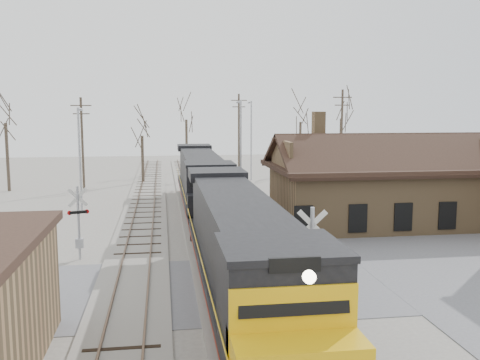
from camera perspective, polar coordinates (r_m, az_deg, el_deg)
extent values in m
plane|color=gray|center=(24.94, -0.90, -11.34)|extent=(140.00, 140.00, 0.00)
cube|color=#5B5B5F|center=(24.94, -0.90, -11.31)|extent=(60.00, 9.00, 0.03)
cube|color=gray|center=(39.34, -3.72, -4.19)|extent=(3.40, 90.00, 0.12)
cube|color=#473323|center=(39.27, -4.77, -4.06)|extent=(0.08, 90.00, 0.14)
cube|color=#473323|center=(39.38, -2.68, -4.01)|extent=(0.08, 90.00, 0.14)
cube|color=gray|center=(39.26, -10.30, -4.33)|extent=(3.40, 90.00, 0.12)
cube|color=#473323|center=(39.27, -11.36, -4.19)|extent=(0.08, 90.00, 0.14)
cube|color=#473323|center=(39.21, -9.26, -4.15)|extent=(0.08, 90.00, 0.14)
cube|color=olive|center=(38.93, 14.52, -1.64)|extent=(14.00, 8.00, 4.00)
cube|color=black|center=(38.66, 14.62, 1.43)|extent=(15.20, 9.20, 0.30)
cube|color=black|center=(36.47, 16.08, 2.60)|extent=(15.00, 4.71, 2.66)
cube|color=black|center=(40.69, 13.42, 3.18)|extent=(15.00, 4.71, 2.66)
cube|color=olive|center=(38.53, 8.37, 5.60)|extent=(0.80, 0.80, 2.20)
cube|color=black|center=(28.92, -2.03, -7.48)|extent=(2.60, 4.16, 1.04)
cube|color=black|center=(22.26, -0.10, -9.90)|extent=(3.12, 20.78, 0.36)
cube|color=maroon|center=(22.33, -0.10, -10.46)|extent=(3.14, 20.78, 0.12)
cube|color=black|center=(23.08, -0.56, -5.12)|extent=(2.70, 15.07, 2.91)
cube|color=black|center=(14.57, 4.33, -12.85)|extent=(3.12, 2.91, 2.91)
cylinder|color=#FFF2CC|center=(11.57, 7.40, -10.22)|extent=(0.29, 0.10, 0.29)
cube|color=black|center=(36.45, -3.37, -4.32)|extent=(2.60, 4.16, 1.04)
cube|color=black|center=(49.71, -4.72, -1.12)|extent=(2.60, 4.16, 1.04)
cube|color=black|center=(42.92, -4.16, -1.38)|extent=(3.12, 20.78, 0.36)
cube|color=maroon|center=(42.96, -4.16, -1.68)|extent=(3.14, 20.78, 0.12)
cube|color=black|center=(43.99, -4.30, 0.96)|extent=(2.70, 15.07, 2.91)
cube|color=black|center=(35.10, -3.27, -0.73)|extent=(3.12, 2.91, 2.91)
cube|color=black|center=(33.51, -2.99, -2.66)|extent=(3.12, 1.87, 1.45)
cube|color=black|center=(32.82, -2.80, -5.66)|extent=(2.91, 0.25, 1.04)
cylinder|color=#A5A8AD|center=(20.75, 7.64, -8.93)|extent=(0.16, 0.16, 4.44)
cube|color=silver|center=(20.36, 7.72, -4.74)|extent=(1.15, 0.24, 1.16)
cube|color=silver|center=(20.36, 7.72, -4.74)|extent=(1.15, 0.24, 1.16)
cube|color=black|center=(20.57, 7.67, -7.15)|extent=(1.01, 0.32, 0.17)
cylinder|color=#B20C0C|center=(20.52, 6.27, -7.17)|extent=(0.28, 0.12, 0.27)
cylinder|color=#B20C0C|center=(20.63, 9.06, -7.14)|extent=(0.28, 0.12, 0.27)
cube|color=#A5A8AD|center=(21.12, 7.58, -12.11)|extent=(0.44, 0.33, 0.55)
cylinder|color=#A5A8AD|center=(30.02, -16.83, -4.43)|extent=(0.14, 0.14, 4.01)
cube|color=silver|center=(29.77, -16.93, -1.79)|extent=(1.01, 0.35, 1.05)
cube|color=silver|center=(29.77, -16.93, -1.79)|extent=(1.01, 0.35, 1.05)
cube|color=black|center=(29.91, -16.87, -3.31)|extent=(0.91, 0.41, 0.15)
cylinder|color=#B20C0C|center=(29.98, -16.02, -3.25)|extent=(0.25, 0.15, 0.24)
cylinder|color=#B20C0C|center=(29.84, -17.73, -3.36)|extent=(0.25, 0.15, 0.24)
cube|color=#A5A8AD|center=(30.27, -16.75, -6.47)|extent=(0.40, 0.30, 0.50)
cylinder|color=#A5A8AD|center=(43.73, -16.71, 2.04)|extent=(0.18, 0.18, 8.19)
cylinder|color=#A5A8AD|center=(44.44, -16.74, 7.29)|extent=(0.12, 1.80, 0.12)
cube|color=#A5A8AD|center=(45.23, -16.59, 7.17)|extent=(0.25, 0.50, 0.12)
cylinder|color=#A5A8AD|center=(46.12, 0.07, 3.04)|extent=(0.18, 0.18, 8.83)
cylinder|color=#A5A8AD|center=(46.87, -0.09, 8.39)|extent=(0.12, 1.80, 0.12)
cube|color=#A5A8AD|center=(47.66, -0.23, 8.25)|extent=(0.25, 0.50, 0.12)
cylinder|color=#A5A8AD|center=(60.69, 1.20, 4.19)|extent=(0.18, 0.18, 8.95)
cylinder|color=#A5A8AD|center=(61.48, 1.07, 8.32)|extent=(0.12, 1.80, 0.12)
cube|color=#A5A8AD|center=(62.26, 0.95, 8.22)|extent=(0.25, 0.50, 0.12)
cylinder|color=#382D23|center=(54.99, -16.46, 3.66)|extent=(0.24, 0.24, 9.21)
cube|color=#382D23|center=(54.88, -16.61, 7.62)|extent=(2.00, 0.10, 0.10)
cube|color=#382D23|center=(54.88, -16.58, 6.79)|extent=(1.60, 0.10, 0.10)
cylinder|color=#382D23|center=(66.76, -0.12, 4.92)|extent=(0.24, 0.24, 9.92)
cube|color=#382D23|center=(66.69, -0.12, 8.50)|extent=(2.00, 0.10, 0.10)
cube|color=#382D23|center=(66.69, -0.12, 7.81)|extent=(1.60, 0.10, 0.10)
cylinder|color=#382D23|center=(56.86, 10.77, 4.39)|extent=(0.24, 0.24, 10.06)
cube|color=#382D23|center=(56.79, 10.88, 8.66)|extent=(2.00, 0.10, 0.10)
cube|color=#382D23|center=(56.78, 10.86, 7.85)|extent=(1.60, 0.10, 0.10)
cylinder|color=#382D23|center=(57.30, -23.56, 2.24)|extent=(0.32, 0.32, 6.73)
cylinder|color=#382D23|center=(59.55, -10.35, 2.19)|extent=(0.32, 0.32, 5.18)
cylinder|color=#382D23|center=(69.65, -5.72, 3.67)|extent=(0.32, 0.32, 6.70)
cylinder|color=#382D23|center=(67.64, 6.43, 3.45)|extent=(0.32, 0.32, 6.46)
cylinder|color=#382D23|center=(68.02, 10.66, 3.56)|extent=(0.32, 0.32, 6.88)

